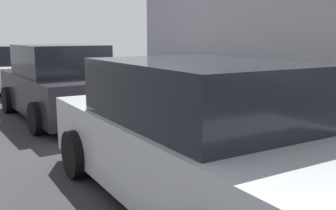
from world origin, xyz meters
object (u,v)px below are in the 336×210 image
at_px(suitcase_maroon_4, 199,106).
at_px(parked_car_charcoal_1, 60,84).
at_px(suitcase_olive_1, 253,120).
at_px(parked_car_silver_0, 199,138).
at_px(suitcase_red_0, 279,127).
at_px(suitcase_teal_5, 184,102).
at_px(suitcase_navy_2, 230,119).
at_px(suitcase_silver_3, 212,112).
at_px(fire_hydrant, 170,94).
at_px(parked_car_white_2, 16,69).
at_px(bollard_post, 154,96).

xyz_separation_m(suitcase_maroon_4, parked_car_charcoal_1, (2.59, 2.05, 0.31)).
distance_m(suitcase_olive_1, parked_car_silver_0, 2.49).
relative_size(suitcase_red_0, parked_car_silver_0, 0.17).
xyz_separation_m(suitcase_red_0, parked_car_silver_0, (-0.81, 2.14, 0.30)).
bearing_deg(suitcase_teal_5, suitcase_maroon_4, -174.33).
relative_size(suitcase_maroon_4, suitcase_teal_5, 0.97).
relative_size(suitcase_maroon_4, parked_car_charcoal_1, 0.22).
relative_size(suitcase_red_0, suitcase_navy_2, 1.44).
bearing_deg(parked_car_charcoal_1, suitcase_silver_3, -146.71).
distance_m(fire_hydrant, parked_car_white_2, 7.27).
distance_m(suitcase_olive_1, parked_car_white_2, 9.88).
bearing_deg(suitcase_maroon_4, bollard_post, 4.54).
distance_m(suitcase_olive_1, suitcase_teal_5, 1.98).
bearing_deg(suitcase_teal_5, suitcase_olive_1, -177.54).
relative_size(suitcase_red_0, parked_car_white_2, 0.19).
distance_m(suitcase_maroon_4, parked_car_charcoal_1, 3.32).
bearing_deg(parked_car_white_2, suitcase_silver_3, -166.82).
distance_m(bollard_post, parked_car_charcoal_1, 2.17).
height_order(suitcase_olive_1, parked_car_white_2, parked_car_white_2).
bearing_deg(suitcase_navy_2, suitcase_maroon_4, -1.26).
bearing_deg(parked_car_silver_0, suitcase_navy_2, -47.73).
relative_size(suitcase_navy_2, suitcase_maroon_4, 0.62).
bearing_deg(parked_car_charcoal_1, suitcase_navy_2, -150.47).
height_order(suitcase_navy_2, bollard_post, bollard_post).
bearing_deg(bollard_post, suitcase_maroon_4, -175.46).
relative_size(parked_car_silver_0, parked_car_white_2, 1.10).
bearing_deg(suitcase_silver_3, suitcase_maroon_4, -4.60).
xyz_separation_m(suitcase_olive_1, fire_hydrant, (2.68, 0.02, 0.12)).
height_order(suitcase_olive_1, suitcase_navy_2, suitcase_olive_1).
distance_m(suitcase_silver_3, parked_car_silver_0, 3.12).
relative_size(suitcase_olive_1, fire_hydrant, 0.82).
bearing_deg(parked_car_charcoal_1, suitcase_olive_1, -153.03).
bearing_deg(suitcase_navy_2, suitcase_olive_1, -173.36).
bearing_deg(bollard_post, suitcase_teal_5, -175.90).
distance_m(suitcase_maroon_4, fire_hydrant, 1.16).
relative_size(suitcase_navy_2, parked_car_silver_0, 0.12).
bearing_deg(suitcase_silver_3, fire_hydrant, -2.05).
relative_size(suitcase_olive_1, suitcase_silver_3, 1.04).
bearing_deg(fire_hydrant, parked_car_charcoal_1, 55.34).
bearing_deg(parked_car_white_2, parked_car_silver_0, 180.00).
relative_size(suitcase_red_0, fire_hydrant, 0.97).
distance_m(suitcase_silver_3, parked_car_charcoal_1, 3.69).
bearing_deg(suitcase_olive_1, parked_car_charcoal_1, 26.97).
xyz_separation_m(suitcase_olive_1, suitcase_navy_2, (0.53, 0.06, -0.06)).
relative_size(suitcase_silver_3, fire_hydrant, 0.80).
bearing_deg(suitcase_olive_1, parked_car_silver_0, 122.27).
height_order(bollard_post, parked_car_silver_0, parked_car_silver_0).
bearing_deg(suitcase_red_0, suitcase_olive_1, 5.65).
xyz_separation_m(fire_hydrant, parked_car_silver_0, (-4.00, 2.07, 0.17)).
bearing_deg(fire_hydrant, suitcase_olive_1, -179.59).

